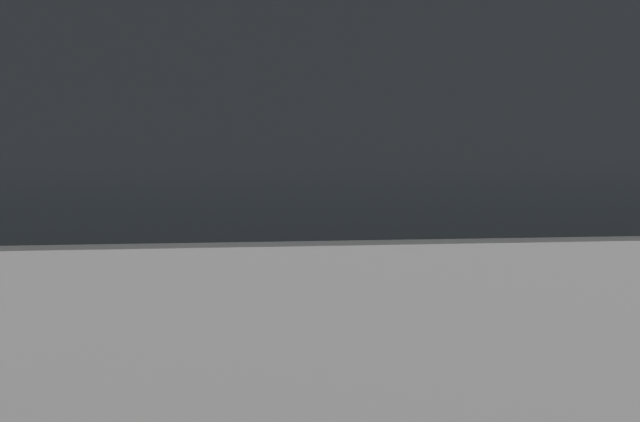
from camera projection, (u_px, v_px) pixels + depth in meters
The scene contains 4 objects.
parking_meter at pixel (218, 165), 4.10m from camera, with size 0.19×0.20×1.46m.
pedestrian_at_meter at pixel (380, 184), 4.47m from camera, with size 0.60×0.64×1.77m.
parked_sedan_silver at pixel (78, 349), 2.44m from camera, with size 4.62×1.86×1.76m.
background_railing at pixel (172, 219), 6.01m from camera, with size 24.06×0.06×1.18m.
Camera 1 is at (-0.86, -3.69, 1.23)m, focal length 73.85 mm.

